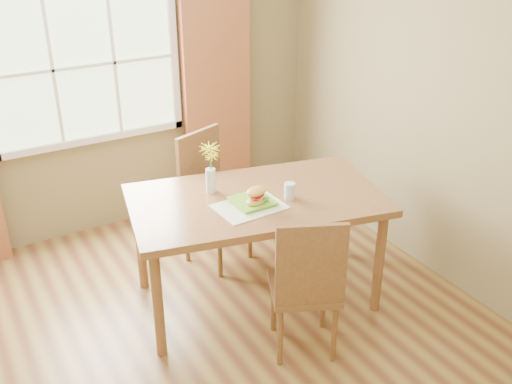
{
  "coord_description": "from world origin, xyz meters",
  "views": [
    {
      "loc": [
        -1.19,
        -2.98,
        2.74
      ],
      "look_at": [
        0.65,
        0.19,
        0.92
      ],
      "focal_mm": 42.0,
      "sensor_mm": 36.0,
      "label": 1
    }
  ],
  "objects_px": {
    "dining_table": "(256,208)",
    "chair_near": "(307,283)",
    "chair_far": "(209,191)",
    "flower_vase": "(210,164)",
    "water_glass": "(290,191)",
    "croissant_sandwich": "(257,196)"
  },
  "relations": [
    {
      "from": "chair_near",
      "to": "water_glass",
      "type": "xyz_separation_m",
      "value": [
        0.23,
        0.57,
        0.34
      ]
    },
    {
      "from": "dining_table",
      "to": "chair_near",
      "type": "distance_m",
      "value": 0.73
    },
    {
      "from": "chair_near",
      "to": "chair_far",
      "type": "distance_m",
      "value": 1.41
    },
    {
      "from": "chair_near",
      "to": "croissant_sandwich",
      "type": "xyz_separation_m",
      "value": [
        -0.03,
        0.58,
        0.36
      ]
    },
    {
      "from": "croissant_sandwich",
      "to": "water_glass",
      "type": "bearing_deg",
      "value": -22.37
    },
    {
      "from": "chair_far",
      "to": "flower_vase",
      "type": "relative_size",
      "value": 3.03
    },
    {
      "from": "dining_table",
      "to": "croissant_sandwich",
      "type": "distance_m",
      "value": 0.22
    },
    {
      "from": "croissant_sandwich",
      "to": "water_glass",
      "type": "height_order",
      "value": "croissant_sandwich"
    },
    {
      "from": "water_glass",
      "to": "chair_near",
      "type": "bearing_deg",
      "value": -111.72
    },
    {
      "from": "water_glass",
      "to": "flower_vase",
      "type": "height_order",
      "value": "flower_vase"
    },
    {
      "from": "chair_near",
      "to": "water_glass",
      "type": "relative_size",
      "value": 8.98
    },
    {
      "from": "dining_table",
      "to": "water_glass",
      "type": "relative_size",
      "value": 16.59
    },
    {
      "from": "croissant_sandwich",
      "to": "flower_vase",
      "type": "relative_size",
      "value": 0.53
    },
    {
      "from": "chair_far",
      "to": "flower_vase",
      "type": "distance_m",
      "value": 0.7
    },
    {
      "from": "chair_near",
      "to": "flower_vase",
      "type": "distance_m",
      "value": 1.07
    },
    {
      "from": "croissant_sandwich",
      "to": "flower_vase",
      "type": "xyz_separation_m",
      "value": [
        -0.17,
        0.35,
        0.14
      ]
    },
    {
      "from": "flower_vase",
      "to": "chair_near",
      "type": "bearing_deg",
      "value": -78.05
    },
    {
      "from": "chair_far",
      "to": "croissant_sandwich",
      "type": "bearing_deg",
      "value": -112.8
    },
    {
      "from": "croissant_sandwich",
      "to": "water_glass",
      "type": "xyz_separation_m",
      "value": [
        0.25,
        -0.02,
        -0.02
      ]
    },
    {
      "from": "dining_table",
      "to": "chair_near",
      "type": "height_order",
      "value": "chair_near"
    },
    {
      "from": "chair_far",
      "to": "croissant_sandwich",
      "type": "relative_size",
      "value": 5.72
    },
    {
      "from": "dining_table",
      "to": "chair_far",
      "type": "bearing_deg",
      "value": 104.95
    }
  ]
}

